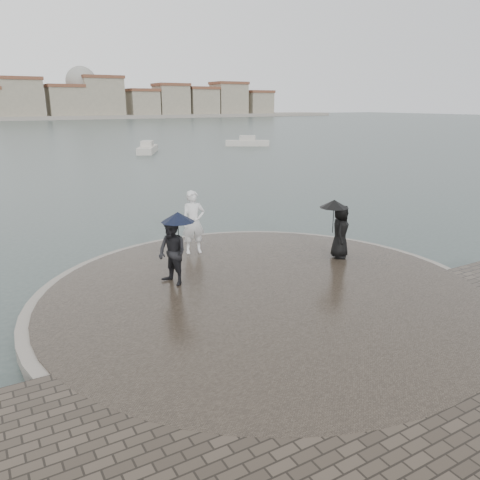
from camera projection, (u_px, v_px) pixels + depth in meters
ground at (352, 359)px, 10.06m from camera, size 400.00×400.00×0.00m
kerb_ring at (264, 296)px, 12.92m from camera, size 12.50×12.50×0.32m
quay_tip at (264, 295)px, 12.91m from camera, size 11.90×11.90×0.36m
statue at (194, 222)px, 15.73m from camera, size 0.87×0.67×2.14m
visitor_left at (173, 246)px, 12.99m from camera, size 1.20×1.11×2.04m
visitor_right at (339, 226)px, 15.25m from camera, size 1.23×1.07×1.95m
boats at (114, 153)px, 47.84m from camera, size 45.55×13.27×1.50m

